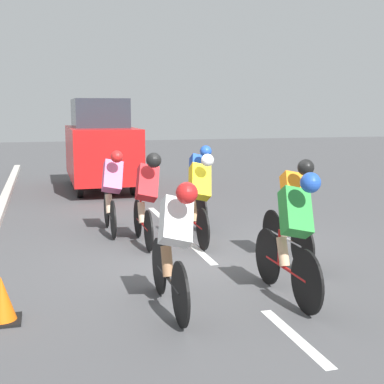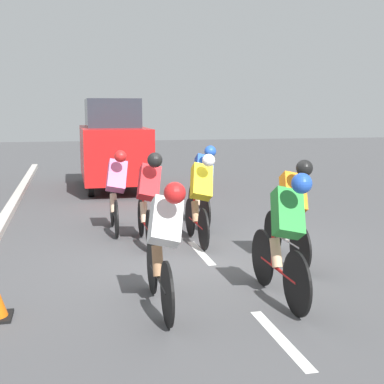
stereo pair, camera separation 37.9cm
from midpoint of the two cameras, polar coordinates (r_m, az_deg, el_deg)
ground_plane at (r=8.13m, az=2.55°, el=-6.77°), size 60.00×60.00×0.00m
lane_stripe_near at (r=5.43m, az=11.44°, el=-15.07°), size 0.12×1.40×0.01m
lane_stripe_mid at (r=8.28m, az=2.25°, el=-6.46°), size 0.12×1.40×0.01m
lane_stripe_far at (r=11.32m, az=-1.99°, el=-2.29°), size 0.12×1.40×0.01m
cyclist_red at (r=8.63m, az=-3.44°, el=-0.29°), size 0.44×1.63×1.52m
cyclist_pink at (r=9.53m, az=-6.99°, el=0.29°), size 0.42×1.61×1.49m
cyclist_green at (r=6.18m, az=11.63°, el=-4.40°), size 0.43×1.75×1.51m
cyclist_white at (r=5.77m, az=-1.15°, el=-5.37°), size 0.44×1.70×1.45m
cyclist_blue at (r=9.96m, az=2.17°, el=0.81°), size 0.45×1.68×1.54m
cyclist_yellow at (r=8.67m, az=2.10°, el=-0.51°), size 0.44×1.61×1.49m
cyclist_orange at (r=7.70m, az=11.96°, el=-1.70°), size 0.42×1.66×1.51m
support_car at (r=14.89m, az=-7.71°, el=4.98°), size 1.70×4.05×2.46m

